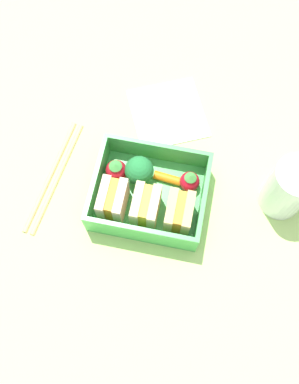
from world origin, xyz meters
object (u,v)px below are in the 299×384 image
at_px(strawberry_left, 116,170).
at_px(folded_napkin, 171,113).
at_px(sandwich_center, 113,200).
at_px(strawberry_far_left, 190,181).
at_px(carrot_stick_far_left, 167,178).
at_px(broccoli_floret, 139,171).
at_px(sandwich_left, 179,213).
at_px(drinking_glass, 289,188).
at_px(sandwich_center_left, 146,206).
at_px(chopstick_pair, 54,176).

bearing_deg(strawberry_left, folded_napkin, -114.90).
distance_m(sandwich_center, strawberry_far_left, 0.11).
distance_m(carrot_stick_far_left, broccoli_floret, 0.05).
bearing_deg(sandwich_left, carrot_stick_far_left, -64.97).
bearing_deg(folded_napkin, drinking_glass, 148.51).
bearing_deg(sandwich_center, carrot_stick_far_left, -140.60).
relative_size(sandwich_left, sandwich_center, 1.00).
bearing_deg(drinking_glass, folded_napkin, -31.49).
distance_m(sandwich_center_left, sandwich_center, 0.04).
distance_m(sandwich_left, broccoli_floret, 0.08).
bearing_deg(broccoli_floret, sandwich_center_left, 111.76).
distance_m(carrot_stick_far_left, chopstick_pair, 0.17).
bearing_deg(sandwich_center, folded_napkin, -106.35).
height_order(sandwich_center_left, carrot_stick_far_left, sandwich_center_left).
bearing_deg(sandwich_left, drinking_glass, -156.45).
xyz_separation_m(sandwich_left, sandwich_center, (0.09, 0.00, 0.00)).
height_order(sandwich_center_left, strawberry_far_left, sandwich_center_left).
relative_size(broccoli_floret, drinking_glass, 0.53).
bearing_deg(folded_napkin, strawberry_far_left, 111.94).
xyz_separation_m(broccoli_floret, drinking_glass, (-0.20, -0.01, 0.01)).
bearing_deg(strawberry_far_left, sandwich_left, 82.87).
relative_size(drinking_glass, folded_napkin, 0.86).
height_order(carrot_stick_far_left, drinking_glass, drinking_glass).
height_order(strawberry_far_left, drinking_glass, drinking_glass).
xyz_separation_m(sandwich_left, folded_napkin, (0.04, -0.17, -0.03)).
relative_size(sandwich_center_left, strawberry_left, 1.37).
xyz_separation_m(sandwich_center, drinking_glass, (-0.23, -0.06, 0.01)).
relative_size(carrot_stick_far_left, broccoli_floret, 0.80).
xyz_separation_m(strawberry_far_left, carrot_stick_far_left, (0.03, -0.00, -0.01)).
distance_m(strawberry_left, folded_napkin, 0.14).
distance_m(sandwich_center, broccoli_floret, 0.05).
relative_size(sandwich_center, broccoli_floret, 1.01).
relative_size(sandwich_left, folded_napkin, 0.46).
bearing_deg(strawberry_far_left, broccoli_floret, 3.07).
xyz_separation_m(sandwich_center, broccoli_floret, (-0.03, -0.05, 0.00)).
height_order(carrot_stick_far_left, folded_napkin, carrot_stick_far_left).
relative_size(carrot_stick_far_left, strawberry_left, 1.09).
height_order(sandwich_center, strawberry_far_left, sandwich_center).
height_order(chopstick_pair, folded_napkin, chopstick_pair).
relative_size(strawberry_left, folded_napkin, 0.33).
bearing_deg(strawberry_far_left, chopstick_pair, 6.04).
bearing_deg(strawberry_far_left, folded_napkin, -68.06).
distance_m(sandwich_left, sandwich_center_left, 0.04).
distance_m(strawberry_far_left, broccoli_floret, 0.07).
distance_m(strawberry_far_left, folded_napkin, 0.13).
height_order(strawberry_far_left, carrot_stick_far_left, strawberry_far_left).
relative_size(sandwich_center, carrot_stick_far_left, 1.26).
bearing_deg(broccoli_floret, sandwich_center, 61.17).
bearing_deg(broccoli_floret, folded_napkin, -100.89).
bearing_deg(broccoli_floret, carrot_stick_far_left, -171.18).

